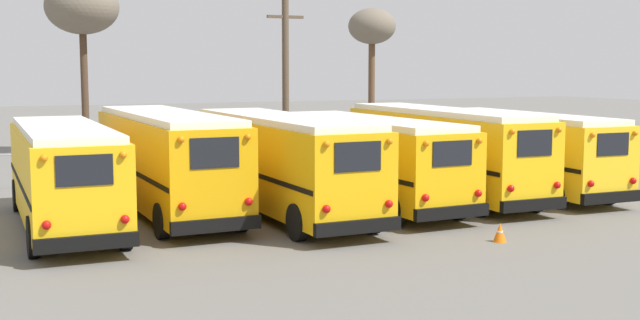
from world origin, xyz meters
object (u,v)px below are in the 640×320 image
Objects in this scene: school_bus_1 at (166,159)px; utility_pole at (286,80)px; school_bus_3 at (369,158)px; school_bus_4 at (441,149)px; traffic_cone at (500,232)px; bare_tree_0 at (82,9)px; bare_tree_1 at (372,30)px; school_bus_0 at (63,172)px; school_bus_2 at (281,161)px; school_bus_5 at (523,150)px.

school_bus_1 is 12.76m from utility_pole.
school_bus_3 is 0.91× the size of school_bus_4.
traffic_cone is (-0.75, -17.70, -3.88)m from utility_pole.
bare_tree_0 is 16.84m from bare_tree_1.
school_bus_4 is 22.94m from bare_tree_0.
school_bus_4 is at bearing -110.23° from bare_tree_1.
bare_tree_0 reaches higher than school_bus_4.
school_bus_0 is 1.23× the size of utility_pole.
bare_tree_0 is (0.08, 19.06, 6.04)m from school_bus_1.
school_bus_2 is 1.08× the size of school_bus_3.
bare_tree_0 is at bearing 116.65° from school_bus_4.
school_bus_1 is 1.10× the size of school_bus_5.
school_bus_3 is 1.20× the size of bare_tree_1.
traffic_cone is (7.24, -8.02, -1.53)m from school_bus_1.
school_bus_5 is (6.67, 0.19, -0.02)m from school_bus_3.
utility_pole reaches higher than school_bus_2.
bare_tree_1 is (3.52, 19.06, 5.36)m from school_bus_5.
school_bus_1 is 0.98× the size of school_bus_4.
school_bus_5 is (3.34, -0.46, -0.12)m from school_bus_4.
school_bus_4 reaches higher than school_bus_3.
school_bus_3 is 22.43m from bare_tree_1.
school_bus_3 is at bearing 94.85° from traffic_cone.
school_bus_0 is 13.36m from school_bus_4.
school_bus_1 is 1.32× the size of utility_pole.
school_bus_4 is 7.96m from traffic_cone.
bare_tree_1 is at bearing 69.62° from traffic_cone.
school_bus_3 is at bearing -0.52° from school_bus_0.
utility_pole is at bearing 67.72° from school_bus_2.
school_bus_0 is at bearing 179.48° from school_bus_3.
school_bus_3 is 1.24× the size of utility_pole.
school_bus_5 is 20.11m from bare_tree_1.
school_bus_1 reaches higher than traffic_cone.
bare_tree_0 is at bearing 98.91° from school_bus_2.
school_bus_1 is at bearing 153.14° from school_bus_2.
bare_tree_0 is (3.42, 20.33, 6.16)m from school_bus_0.
school_bus_0 is 12.62m from traffic_cone.
school_bus_5 is 1.02× the size of bare_tree_0.
school_bus_2 is at bearing -177.04° from school_bus_5.
school_bus_0 is 3.57m from school_bus_1.
school_bus_2 is 1.30× the size of bare_tree_1.
bare_tree_1 reaches higher than traffic_cone.
school_bus_4 is at bearing 11.05° from school_bus_3.
bare_tree_1 is (20.20, 19.16, 5.32)m from school_bus_0.
bare_tree_0 is (-3.25, 20.75, 6.09)m from school_bus_2.
bare_tree_1 is at bearing 79.54° from school_bus_5.
school_bus_5 is 24.97m from bare_tree_0.
school_bus_2 reaches higher than school_bus_5.
bare_tree_0 reaches higher than traffic_cone.
school_bus_1 is at bearing -133.32° from bare_tree_1.
school_bus_5 is at bearing -100.46° from bare_tree_1.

